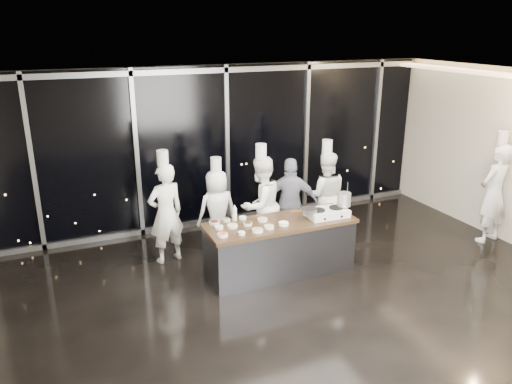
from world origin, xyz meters
TOP-DOWN VIEW (x-y plane):
  - ground at (0.00, 0.00)m, footprint 9.00×9.00m
  - room_shell at (0.18, 0.00)m, footprint 9.02×7.02m
  - window_wall at (0.00, 3.43)m, footprint 8.90×0.11m
  - demo_counter at (0.00, 0.90)m, footprint 2.46×0.86m
  - stove at (0.82, 0.81)m, footprint 0.69×0.45m
  - frying_pan at (0.46, 0.82)m, footprint 0.49×0.29m
  - stock_pot at (1.14, 0.81)m, footprint 0.23×0.23m
  - prep_bowls at (-0.62, 0.91)m, footprint 1.20×0.73m
  - squeeze_bottle at (-0.66, 1.24)m, footprint 0.07×0.07m
  - chef_far_left at (-1.61, 2.04)m, footprint 0.72×0.56m
  - chef_left at (-0.65, 2.16)m, footprint 0.78×0.56m
  - chef_center at (0.04, 1.77)m, footprint 1.03×0.92m
  - guest at (0.63, 1.77)m, footprint 1.07×0.78m
  - chef_right at (1.43, 1.92)m, footprint 1.00×0.91m
  - chef_side at (4.20, 0.50)m, footprint 0.77×0.58m

SIDE VIEW (x-z plane):
  - ground at x=0.00m, z-range 0.00..0.00m
  - demo_counter at x=0.00m, z-range 0.00..0.90m
  - chef_left at x=-0.65m, z-range -0.10..1.63m
  - guest at x=0.63m, z-range 0.00..1.68m
  - chef_right at x=1.43m, z-range -0.11..1.81m
  - chef_center at x=0.04m, z-range -0.11..1.89m
  - chef_far_left at x=-1.61m, z-range -0.10..1.88m
  - prep_bowls at x=-0.62m, z-range 0.90..0.95m
  - chef_side at x=4.20m, z-range -0.10..2.02m
  - stove at x=0.82m, z-range 0.89..1.03m
  - squeeze_bottle at x=-0.66m, z-range 0.89..1.16m
  - frying_pan at x=0.46m, z-range 1.04..1.09m
  - stock_pot at x=1.14m, z-range 1.04..1.26m
  - window_wall at x=0.00m, z-range 0.00..3.20m
  - room_shell at x=0.18m, z-range 0.64..3.85m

